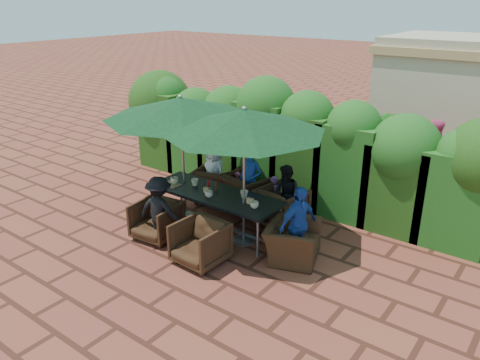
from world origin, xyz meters
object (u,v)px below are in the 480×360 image
Objects in this scene: chair_far_left at (216,183)px; chair_end_right at (292,236)px; dining_table at (215,196)px; chair_far_mid at (246,191)px; chair_near_right at (200,241)px; chair_near_left at (156,219)px; umbrella_right at (244,121)px; chair_far_right at (281,205)px; umbrella_left at (181,108)px.

chair_far_left is 0.88× the size of chair_end_right.
dining_table is 3.02× the size of chair_far_mid.
chair_near_left is at bearing 174.27° from chair_near_right.
chair_far_mid reaches higher than chair_near_left.
umbrella_right reaches higher than chair_far_right.
umbrella_right reaches higher than chair_far_mid.
umbrella_right is 2.21m from chair_far_mid.
chair_near_right reaches higher than dining_table.
dining_table is 3.30× the size of chair_near_right.
chair_near_left is (0.16, -1.90, -0.04)m from chair_far_left.
chair_far_right reaches higher than chair_end_right.
dining_table is 1.29m from chair_far_right.
dining_table is 1.14m from chair_near_left.
chair_far_left is at bearing 125.70° from chair_near_right.
chair_far_left is at bearing 128.62° from dining_table.
chair_far_left is 1.06× the size of chair_near_right.
chair_end_right reaches higher than dining_table.
umbrella_left is at bearing 69.52° from chair_end_right.
chair_near_right is at bearing -14.09° from chair_near_left.
chair_far_mid is 0.95m from chair_far_right.
umbrella_left reaches higher than chair_far_right.
chair_far_right is 1.09× the size of chair_near_left.
umbrella_left is at bearing 177.25° from dining_table.
umbrella_right is at bearing 86.28° from chair_far_right.
chair_far_left is (-0.01, 0.97, -1.80)m from umbrella_left.
chair_end_right is (1.68, -0.03, -0.26)m from dining_table.
chair_end_right is (2.49, -1.04, -0.00)m from chair_far_left.
chair_end_right is at bearing 44.80° from chair_near_right.
chair_far_mid is at bearing 53.22° from umbrella_left.
dining_table is 3.12× the size of chair_far_left.
chair_far_left reaches higher than chair_near_right.
umbrella_left is 3.30× the size of chair_far_mid.
umbrella_right is at bearing -3.36° from dining_table.
chair_near_right is at bearing 88.47° from chair_far_right.
chair_end_right is at bearing 138.89° from chair_far_right.
chair_near_left is 0.81× the size of chair_end_right.
chair_far_right is at bearing 45.14° from dining_table.
dining_table is 0.92× the size of umbrella_left.
umbrella_right reaches higher than dining_table.
chair_far_mid is at bearing 66.82° from chair_near_left.
chair_near_right is at bearing 110.69° from chair_far_left.
umbrella_right reaches higher than chair_far_left.
dining_table is 2.75× the size of chair_end_right.
chair_far_left reaches higher than dining_table.
chair_far_left is 0.76m from chair_far_mid.
chair_near_right is 0.83× the size of chair_end_right.
chair_near_right is (0.55, -1.06, -0.28)m from dining_table.
chair_near_right is (-0.14, -1.02, -1.82)m from umbrella_right.
chair_far_right is at bearing 26.92° from umbrella_left.
chair_near_left is 2.48m from chair_end_right.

